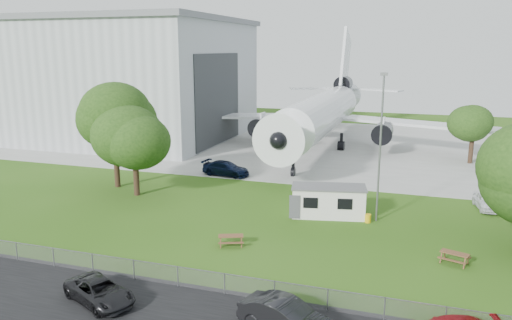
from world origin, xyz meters
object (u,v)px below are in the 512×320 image
(hangar, at_px, (105,77))
(site_cabin, at_px, (329,201))
(picnic_east, at_px, (454,263))
(airliner, at_px, (324,111))
(car_centre_sedan, at_px, (286,317))
(picnic_west, at_px, (231,245))

(hangar, bearing_deg, site_cabin, -35.26)
(hangar, height_order, site_cabin, hangar)
(picnic_east, bearing_deg, airliner, 132.88)
(picnic_east, relative_size, car_centre_sedan, 0.36)
(car_centre_sedan, bearing_deg, picnic_west, 53.24)
(airliner, relative_size, car_centre_sedan, 9.50)
(site_cabin, relative_size, picnic_west, 3.87)
(airliner, relative_size, site_cabin, 6.86)
(airliner, bearing_deg, picnic_east, -66.56)
(site_cabin, bearing_deg, car_centre_sedan, -86.27)
(picnic_east, bearing_deg, hangar, 164.10)
(airliner, bearing_deg, site_cabin, -78.20)
(airliner, distance_m, picnic_west, 38.73)
(site_cabin, bearing_deg, picnic_east, -35.67)
(picnic_west, bearing_deg, site_cabin, 35.98)
(site_cabin, xyz_separation_m, picnic_east, (9.68, -6.94, -1.31))
(car_centre_sedan, bearing_deg, airliner, 27.37)
(hangar, xyz_separation_m, picnic_west, (36.66, -38.50, -9.41))
(site_cabin, height_order, picnic_east, site_cabin)
(airliner, distance_m, car_centre_sedan, 48.86)
(airliner, bearing_deg, car_centre_sedan, -81.25)
(hangar, xyz_separation_m, airliner, (35.97, -0.14, -4.14))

